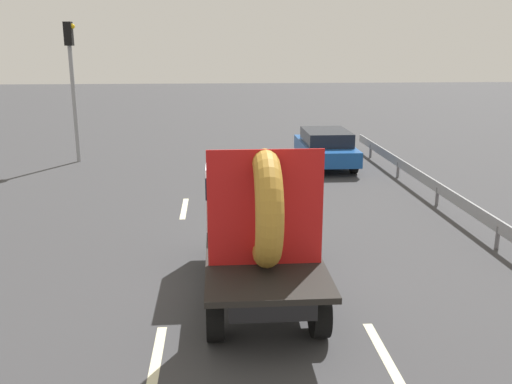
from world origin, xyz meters
TOP-DOWN VIEW (x-y plane):
  - ground_plane at (0.00, 0.00)m, footprint 120.00×120.00m
  - flatbed_truck at (0.07, 0.04)m, footprint 2.02×5.03m
  - distant_sedan at (3.59, 10.91)m, footprint 1.88×4.39m
  - traffic_light at (-6.37, 12.47)m, footprint 0.42×0.36m
  - guardrail at (5.85, 6.94)m, footprint 0.10×14.63m
  - lane_dash_left_near at (-1.69, -2.90)m, footprint 0.16×2.22m
  - lane_dash_left_far at (-1.69, 5.31)m, footprint 0.16×2.13m
  - lane_dash_right_near at (1.83, -3.08)m, footprint 0.16×2.32m
  - lane_dash_right_far at (1.83, 5.70)m, footprint 0.16×2.86m

SIDE VIEW (x-z plane):
  - ground_plane at x=0.00m, z-range 0.00..0.00m
  - lane_dash_left_near at x=-1.69m, z-range 0.00..0.01m
  - lane_dash_left_far at x=-1.69m, z-range 0.00..0.01m
  - lane_dash_right_near at x=1.83m, z-range 0.00..0.01m
  - lane_dash_right_far at x=1.83m, z-range 0.00..0.01m
  - guardrail at x=5.85m, z-range 0.18..0.89m
  - distant_sedan at x=3.59m, z-range 0.05..1.48m
  - flatbed_truck at x=0.07m, z-range 0.02..3.07m
  - traffic_light at x=-6.37m, z-range 0.86..6.38m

